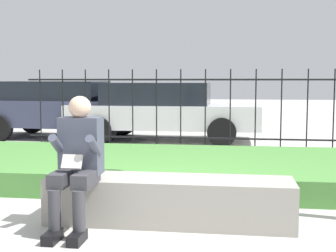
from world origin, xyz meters
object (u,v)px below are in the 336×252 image
Objects in this scene: car_parked_center at (162,110)px; car_parked_left at (63,108)px; stone_bench at (169,203)px; person_seated_reader at (77,158)px.

car_parked_left reaches higher than car_parked_center.
car_parked_center is at bearing 99.29° from stone_bench.
person_seated_reader is 7.24m from car_parked_left.
stone_bench is 0.58× the size of car_parked_left.
car_parked_center is (-1.02, 6.22, 0.51)m from stone_bench.
stone_bench is 6.33m from car_parked_center.
person_seated_reader is at bearing -88.04° from car_parked_center.
car_parked_center is (-0.21, 6.54, 0.03)m from person_seated_reader.
car_parked_center is 1.05× the size of car_parked_left.
car_parked_center reaches higher than person_seated_reader.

